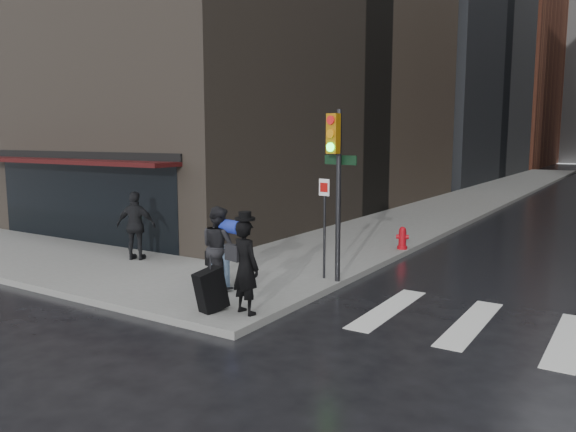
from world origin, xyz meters
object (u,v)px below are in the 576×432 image
Objects in this scene: man_overcoat at (238,270)px; man_jeans at (219,247)px; traffic_light at (335,172)px; fire_hydrant at (402,239)px; man_greycoat at (136,226)px.

man_overcoat is 1.09× the size of man_jeans.
fire_hydrant is at bearing 100.28° from traffic_light.
traffic_light reaches higher than man_overcoat.
man_greycoat is at bearing 3.63° from man_jeans.
fire_hydrant is (0.36, 7.30, -0.51)m from man_overcoat.
man_overcoat is at bearing -92.85° from fire_hydrant.
man_jeans is (-1.41, 1.19, 0.08)m from man_overcoat.
traffic_light is at bearing 164.31° from man_greycoat.
fire_hydrant is (1.78, 6.11, -0.59)m from man_jeans.
man_overcoat is 1.85m from man_jeans.
man_greycoat is at bearing -162.46° from traffic_light.
man_overcoat is at bearing -88.39° from traffic_light.
traffic_light reaches higher than man_jeans.
man_overcoat reaches higher than man_greycoat.
man_greycoat is (-5.05, 2.20, 0.10)m from man_overcoat.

